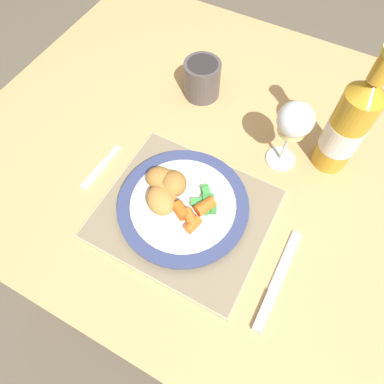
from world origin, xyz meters
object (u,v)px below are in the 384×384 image
Objects in this scene: dining_table at (241,180)px; bottle at (348,126)px; fork at (99,170)px; table_knife at (274,288)px; wine_glass at (294,123)px; drinking_cup at (202,78)px; dinner_plate at (183,206)px.

dining_table is 0.27m from bottle.
table_knife reaches higher than fork.
dining_table is at bearing 34.61° from fork.
wine_glass reaches higher than drinking_cup.
dinner_plate is 0.90× the size of bottle.
drinking_cup is at bearing 73.76° from fork.
table_knife is at bearing -47.48° from drinking_cup.
dining_table is 0.25m from drinking_cup.
wine_glass reaches higher than dinner_plate.
fork is at bearing -178.80° from dinner_plate.
dinner_plate is at bearing -130.77° from bottle.
bottle reaches higher than dinner_plate.
dinner_plate is 1.58× the size of wine_glass.
fork is 0.62× the size of table_knife.
dining_table is 4.80× the size of dinner_plate.
bottle is (0.00, 0.31, 0.11)m from table_knife.
bottle is at bearing -8.16° from drinking_cup.
fork is at bearing -147.52° from wine_glass.
wine_glass is at bearing 58.33° from dinner_plate.
drinking_cup is (0.09, 0.30, 0.04)m from fork.
dining_table is 0.33m from fork.
bottle reaches higher than drinking_cup.
wine_glass is (0.32, 0.21, 0.11)m from fork.
wine_glass is (0.07, 0.03, 0.21)m from dining_table.
table_knife is at bearing -7.63° from fork.
dining_table is at bearing 123.65° from table_knife.
wine_glass reaches higher than fork.
wine_glass is 0.26m from drinking_cup.
bottle is (0.09, 0.05, -0.01)m from wine_glass.
table_knife is 0.48m from drinking_cup.
wine_glass is at bearing 32.48° from fork.
wine_glass is 0.57× the size of bottle.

